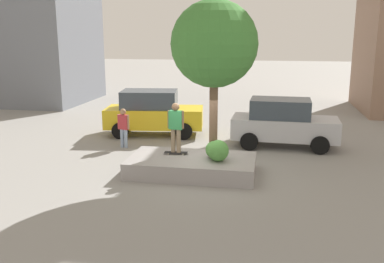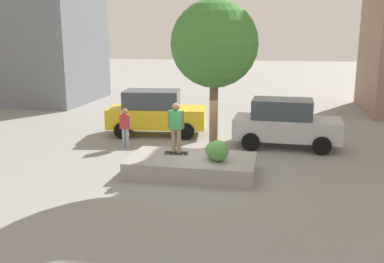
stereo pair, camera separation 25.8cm
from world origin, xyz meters
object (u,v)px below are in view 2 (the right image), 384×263
(skateboarder, at_px, (176,124))
(passerby_with_bag, at_px, (125,125))
(taxi_cab, at_px, (155,112))
(sedan_parked, at_px, (285,123))
(planter_ledge, at_px, (192,166))
(skateboard, at_px, (176,152))
(plaza_tree, at_px, (214,45))

(skateboarder, relative_size, passerby_with_bag, 1.05)
(taxi_cab, height_order, sedan_parked, taxi_cab)
(skateboarder, bearing_deg, passerby_with_bag, 137.51)
(planter_ledge, height_order, sedan_parked, sedan_parked)
(skateboard, distance_m, passerby_with_bag, 3.75)
(skateboarder, distance_m, sedan_parked, 5.38)
(planter_ledge, relative_size, skateboard, 5.18)
(taxi_cab, bearing_deg, plaza_tree, -55.44)
(planter_ledge, relative_size, skateboarder, 2.46)
(sedan_parked, xyz_separation_m, passerby_with_bag, (-6.47, -1.33, -0.07))
(sedan_parked, bearing_deg, passerby_with_bag, -168.42)
(skateboard, xyz_separation_m, taxi_cab, (-2.17, 4.99, 0.43))
(plaza_tree, bearing_deg, skateboarder, 178.32)
(taxi_cab, bearing_deg, planter_ledge, -62.29)
(passerby_with_bag, bearing_deg, skateboard, -42.49)
(taxi_cab, relative_size, sedan_parked, 1.07)
(passerby_with_bag, bearing_deg, planter_ledge, -40.13)
(planter_ledge, bearing_deg, taxi_cab, 117.71)
(plaza_tree, xyz_separation_m, taxi_cab, (-3.46, 5.03, -3.23))
(skateboarder, bearing_deg, planter_ledge, -27.36)
(planter_ledge, bearing_deg, plaza_tree, 22.74)
(plaza_tree, distance_m, taxi_cab, 6.91)
(plaza_tree, height_order, skateboard, plaza_tree)
(sedan_parked, bearing_deg, taxi_cab, 169.06)
(passerby_with_bag, bearing_deg, plaza_tree, -32.34)
(skateboard, xyz_separation_m, skateboarder, (0.00, -0.00, 1.01))
(skateboarder, bearing_deg, sedan_parked, 46.06)
(plaza_tree, bearing_deg, skateboard, 178.32)
(skateboarder, relative_size, sedan_parked, 0.39)
(planter_ledge, distance_m, passerby_with_bag, 4.47)
(planter_ledge, xyz_separation_m, plaza_tree, (0.67, 0.28, 4.00))
(taxi_cab, distance_m, passerby_with_bag, 2.53)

